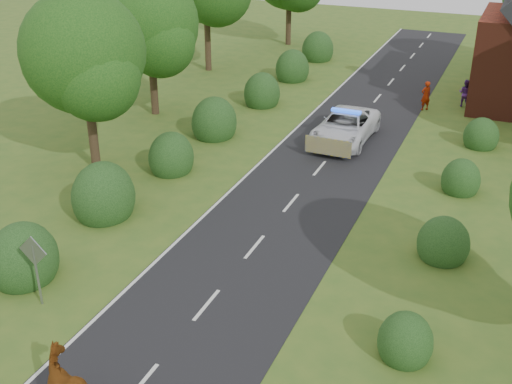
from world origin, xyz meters
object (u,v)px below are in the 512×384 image
at_px(pedestrian_red, 426,96).
at_px(pedestrian_purple, 465,93).
at_px(police_van, 345,127).
at_px(road_sign, 35,260).

xyz_separation_m(pedestrian_red, pedestrian_purple, (2.11, 1.62, -0.05)).
distance_m(police_van, pedestrian_purple, 9.94).
xyz_separation_m(road_sign, pedestrian_red, (8.12, 24.90, -0.77)).
bearing_deg(pedestrian_red, police_van, 23.22).
relative_size(road_sign, police_van, 0.44).
distance_m(road_sign, police_van, 18.74).
relative_size(road_sign, pedestrian_purple, 1.51).
height_order(road_sign, pedestrian_purple, road_sign).
bearing_deg(road_sign, police_van, 74.23).
bearing_deg(pedestrian_red, pedestrian_purple, 174.50).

